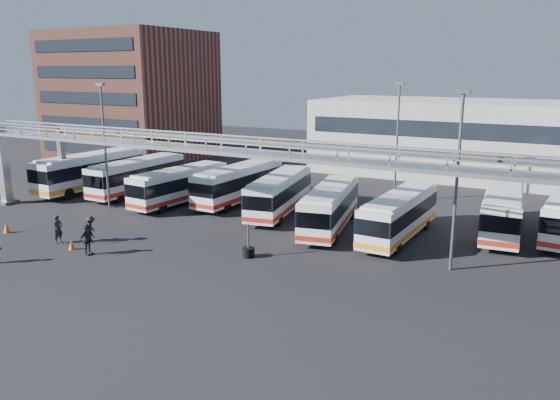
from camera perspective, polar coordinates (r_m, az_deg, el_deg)
The scene contains 21 objects.
ground at distance 31.65m, azimuth -7.45°, elevation -7.44°, with size 140.00×140.00×0.00m, color black.
gantry at distance 34.95m, azimuth -2.03°, elevation 4.02°, with size 51.40×5.15×7.10m.
apartment_building at distance 74.63m, azimuth -15.30°, elevation 10.50°, with size 18.00×15.00×16.00m, color brown.
warehouse at distance 62.39m, azimuth 23.53°, elevation 5.68°, with size 42.00×14.00×8.00m, color #9E9E99.
light_pole_left at distance 46.61m, azimuth -17.87°, elevation 6.03°, with size 0.70×0.35×10.21m.
light_pole_mid at distance 31.72m, azimuth 18.06°, elevation 2.80°, with size 0.70×0.35×10.21m.
light_pole_back at distance 48.04m, azimuth 12.16°, elevation 6.58°, with size 0.70×0.35×10.21m.
bus_0 at distance 54.83m, azimuth -19.21°, elevation 2.95°, with size 2.78×11.60×3.52m.
bus_1 at distance 52.03m, azimuth -14.68°, elevation 2.55°, with size 2.48×10.63×3.23m.
bus_2 at distance 47.40m, azimuth -10.41°, elevation 1.64°, with size 3.12×10.30×3.08m.
bus_3 at distance 47.08m, azimuth -4.31°, elevation 1.84°, with size 2.73×10.68×3.23m.
bus_4 at distance 43.35m, azimuth -0.04°, elevation 0.81°, with size 4.30×10.63×3.15m.
bus_5 at distance 39.17m, azimuth 5.24°, elevation -0.64°, with size 4.43×10.56×3.12m.
bus_6 at distance 37.80m, azimuth 12.34°, elevation -1.47°, with size 2.65×10.18×3.07m.
bus_7 at distance 40.92m, azimuth 22.26°, elevation -0.94°, with size 3.37×10.70×3.20m.
pedestrian_a at distance 38.98m, azimuth -22.18°, elevation -2.84°, with size 0.70×0.46×1.92m, color black.
pedestrian_c at distance 38.45m, azimuth -19.15°, elevation -2.89°, with size 1.16×0.67×1.80m, color black.
pedestrian_d at distance 35.89m, azimuth -19.51°, elevation -3.92°, with size 1.16×0.48×1.98m, color #18252B.
cone_left at distance 43.11m, azimuth -26.67°, elevation -2.60°, with size 0.46×0.46×0.74m, color orange.
cone_right at distance 37.48m, azimuth -20.96°, elevation -4.41°, with size 0.39×0.39×0.62m, color orange.
tire_stack at distance 33.70m, azimuth -3.32°, elevation -5.37°, with size 0.75×0.75×2.15m.
Camera 1 is at (17.71, -23.71, 11.22)m, focal length 35.00 mm.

